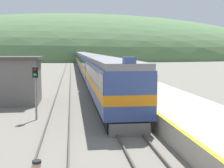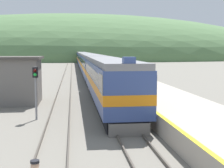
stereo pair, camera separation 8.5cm
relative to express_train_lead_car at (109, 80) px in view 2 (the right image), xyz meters
The scene contains 10 objects.
track_main 43.50m from the express_train_lead_car, 90.00° to the left, with size 1.52×180.00×0.16m.
track_siding 43.69m from the express_train_lead_car, 95.37° to the left, with size 1.52×180.00×0.16m.
platform 23.89m from the express_train_lead_car, 79.65° to the left, with size 5.21×140.00×1.14m.
distant_hills 141.43m from the express_train_lead_car, 90.00° to the left, with size 230.40×103.68×46.52m.
express_train_lead_car is the anchor object (origin of this frame).
carriage_second 22.14m from the express_train_lead_car, 90.00° to the left, with size 3.01×20.98×4.07m.
carriage_third 44.00m from the express_train_lead_car, 90.00° to the left, with size 3.01×20.98×4.07m.
carriage_fourth 65.87m from the express_train_lead_car, 90.00° to the left, with size 3.01×20.98×4.07m.
carriage_fifth 87.73m from the express_train_lead_car, 90.00° to the left, with size 3.01×20.98×4.07m.
signal_post_siding 7.66m from the express_train_lead_car, 137.42° to the right, with size 0.36×0.42×3.69m.
Camera 2 is at (-3.10, -0.31, 4.82)m, focal length 50.00 mm.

